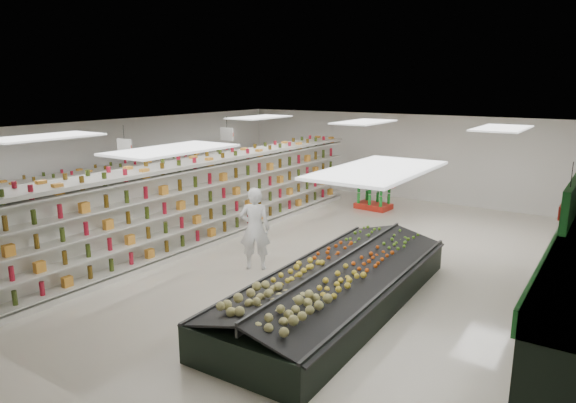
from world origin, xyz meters
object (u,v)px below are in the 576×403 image
Objects in this scene: gondola_left at (118,198)px; shopper_background at (266,184)px; shopper_main at (255,229)px; gondola_center at (210,203)px; produce_island at (337,285)px; soda_endcap at (374,188)px.

shopper_background is (2.77, 4.04, 0.08)m from gondola_left.
shopper_main reaches higher than shopper_background.
shopper_main is at bearing -24.47° from gondola_center.
shopper_background is (-5.81, 5.65, 0.48)m from produce_island.
gondola_left is 5.37× the size of shopper_main.
gondola_left is 1.62× the size of produce_island.
soda_endcap is 0.84× the size of shopper_background.
produce_island is at bearing -10.39° from gondola_left.
gondola_center is 2.05× the size of produce_island.
shopper_background reaches higher than gondola_left.
gondola_left is at bearing -173.16° from gondola_center.
gondola_left is at bearing -132.73° from soda_endcap.
shopper_main is at bearing -7.51° from gondola_left.
gondola_left is 6.82× the size of soda_endcap.
gondola_left is 3.50m from gondola_center.
gondola_left reaches higher than produce_island.
gondola_left is at bearing -39.11° from shopper_main.
gondola_left is 6.00m from shopper_main.
soda_endcap is (-2.78, 7.88, 0.31)m from produce_island.
shopper_main is at bearing -139.61° from shopper_background.
gondola_center is at bearing 158.89° from produce_island.
produce_island is at bearing -127.01° from shopper_background.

